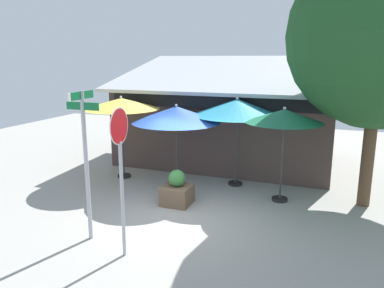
{
  "coord_description": "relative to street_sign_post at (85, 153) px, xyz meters",
  "views": [
    {
      "loc": [
        3.48,
        -8.2,
        3.91
      ],
      "look_at": [
        -0.07,
        1.2,
        1.6
      ],
      "focal_mm": 35.06,
      "sensor_mm": 36.0,
      "label": 1
    }
  ],
  "objects": [
    {
      "name": "patio_umbrella_royal_blue_center",
      "position": [
        0.46,
        3.81,
        0.31
      ],
      "size": [
        2.66,
        2.66,
        2.58
      ],
      "color": "black",
      "rests_on": "ground"
    },
    {
      "name": "street_sign_post",
      "position": [
        0.0,
        0.0,
        0.0
      ],
      "size": [
        0.77,
        0.83,
        3.27
      ],
      "color": "#A8AAB2",
      "rests_on": "ground"
    },
    {
      "name": "cafe_building",
      "position": [
        1.1,
        7.52,
        -0.41
      ],
      "size": [
        8.16,
        5.35,
        4.01
      ],
      "color": "#473833",
      "rests_on": "ground"
    },
    {
      "name": "ground_plane",
      "position": [
        1.33,
        1.83,
        -2.01
      ],
      "size": [
        28.0,
        28.0,
        0.1
      ],
      "primitive_type": "cube",
      "color": "#9E9B93"
    },
    {
      "name": "patio_umbrella_teal_right",
      "position": [
        2.11,
        4.65,
        0.49
      ],
      "size": [
        2.7,
        2.7,
        2.78
      ],
      "color": "black",
      "rests_on": "ground"
    },
    {
      "name": "patio_umbrella_mustard_left",
      "position": [
        -1.59,
        4.1,
        0.5
      ],
      "size": [
        2.48,
        2.48,
        2.73
      ],
      "color": "black",
      "rests_on": "ground"
    },
    {
      "name": "stop_sign",
      "position": [
        1.08,
        -0.38,
        0.11
      ],
      "size": [
        0.07,
        0.72,
        3.02
      ],
      "color": "#A8AAB2",
      "rests_on": "ground"
    },
    {
      "name": "sidewalk_planter",
      "position": [
        1.02,
        2.53,
        -1.58
      ],
      "size": [
        0.76,
        0.76,
        0.97
      ],
      "color": "brown",
      "rests_on": "ground"
    },
    {
      "name": "patio_umbrella_forest_green_far_right",
      "position": [
        3.62,
        3.77,
        0.42
      ],
      "size": [
        2.09,
        2.09,
        2.65
      ],
      "color": "black",
      "rests_on": "ground"
    }
  ]
}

